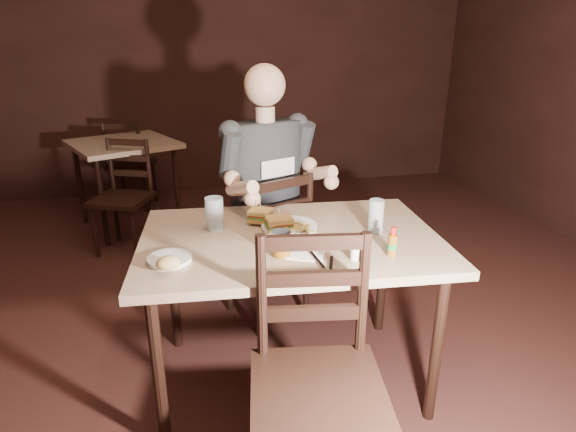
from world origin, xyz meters
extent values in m
plane|color=black|center=(0.00, 0.00, 0.00)|extent=(7.00, 7.00, 0.00)
plane|color=#311914|center=(0.00, 3.50, 1.40)|extent=(6.00, 0.00, 6.00)
cube|color=tan|center=(0.28, 0.15, 0.75)|extent=(1.41, 1.00, 0.04)
cylinder|color=black|center=(-0.33, -0.15, 0.36)|extent=(0.05, 0.05, 0.73)
cylinder|color=black|center=(-0.27, 0.56, 0.36)|extent=(0.05, 0.05, 0.73)
cylinder|color=black|center=(0.82, -0.25, 0.36)|extent=(0.05, 0.05, 0.73)
cylinder|color=black|center=(0.88, 0.45, 0.36)|extent=(0.05, 0.05, 0.73)
cube|color=tan|center=(-0.64, 2.50, 0.75)|extent=(1.05, 1.05, 0.04)
cylinder|color=black|center=(-0.81, 2.08, 0.36)|extent=(0.04, 0.04, 0.73)
cylinder|color=black|center=(-1.06, 2.67, 0.36)|extent=(0.04, 0.04, 0.73)
cylinder|color=black|center=(-0.22, 2.33, 0.36)|extent=(0.04, 0.04, 0.73)
cylinder|color=black|center=(-0.48, 2.92, 0.36)|extent=(0.04, 0.04, 0.73)
cylinder|color=white|center=(0.29, 0.24, 0.78)|extent=(0.27, 0.27, 0.01)
ellipsoid|color=maroon|center=(0.36, 0.21, 0.79)|extent=(0.04, 0.04, 0.01)
cylinder|color=silver|center=(-0.04, 0.31, 0.85)|extent=(0.09, 0.09, 0.15)
cylinder|color=silver|center=(0.67, 0.11, 0.85)|extent=(0.07, 0.07, 0.16)
cube|color=white|center=(0.30, -0.04, 0.77)|extent=(0.20, 0.19, 0.00)
cube|color=silver|center=(0.32, -0.08, 0.78)|extent=(0.03, 0.23, 0.01)
cube|color=silver|center=(0.36, -0.18, 0.78)|extent=(0.07, 0.16, 0.01)
cylinder|color=white|center=(-0.25, 0.01, 0.78)|extent=(0.19, 0.19, 0.01)
ellipsoid|color=tan|center=(-0.25, -0.09, 0.81)|extent=(0.10, 0.08, 0.05)
camera|label=1|loc=(-0.19, -1.78, 1.61)|focal=30.00mm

